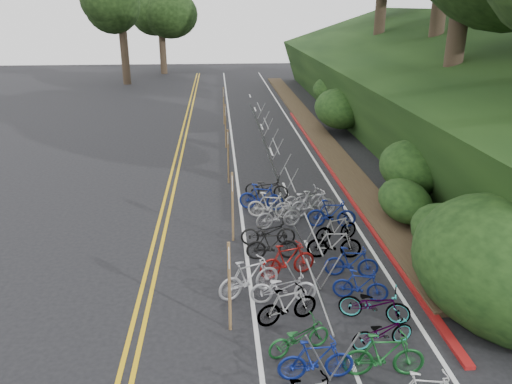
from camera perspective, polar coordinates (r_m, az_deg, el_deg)
ground at (r=13.18m, az=-4.55°, el=-15.26°), size 120.00×120.00×0.00m
road_markings at (r=22.16m, az=-2.99°, el=0.29°), size 7.47×80.00×0.01m
red_curb at (r=24.56m, az=8.79°, el=2.25°), size 0.25×28.00×0.10m
embankment at (r=32.75m, az=18.94°, el=10.56°), size 14.30×48.14×9.11m
bike_rack_front at (r=12.43m, az=7.08°, el=-12.59°), size 1.19×3.35×1.26m
bike_racks_rest at (r=24.81m, az=2.27°, el=4.62°), size 1.14×23.00×1.17m
signpost_near at (r=12.35m, az=-3.06°, el=-10.13°), size 0.08×0.40×2.45m
signposts_rest at (r=25.47m, az=-3.37°, el=6.37°), size 0.08×18.40×2.50m
bike_front at (r=14.12m, az=-0.80°, el=-9.74°), size 1.27×1.94×1.14m
bike_valet at (r=15.62m, az=6.05°, el=-6.97°), size 3.37×13.88×1.10m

